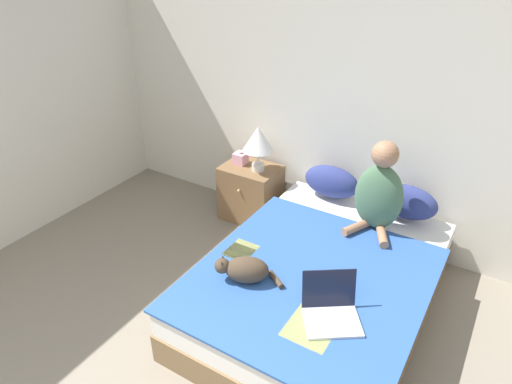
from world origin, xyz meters
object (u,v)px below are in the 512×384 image
(person_sitting, at_px, (379,193))
(table_lamp, at_px, (258,140))
(nightstand, at_px, (251,192))
(bed, at_px, (320,286))
(laptop_open, at_px, (331,310))
(pillow_near, at_px, (331,182))
(pillow_far, at_px, (407,202))
(tissue_box, at_px, (240,158))
(cat_tabby, at_px, (245,269))

(person_sitting, bearing_deg, table_lamp, 170.96)
(person_sitting, xyz_separation_m, nightstand, (-1.33, 0.21, -0.50))
(bed, relative_size, laptop_open, 4.59)
(pillow_near, relative_size, table_lamp, 1.15)
(pillow_far, bearing_deg, nightstand, -177.39)
(pillow_far, distance_m, laptop_open, 1.40)
(pillow_far, bearing_deg, tissue_box, -178.31)
(cat_tabby, xyz_separation_m, tissue_box, (-0.91, 1.34, 0.07))
(person_sitting, height_order, tissue_box, person_sitting)
(table_lamp, bearing_deg, laptop_open, -44.65)
(tissue_box, bearing_deg, nightstand, -8.72)
(pillow_near, relative_size, tissue_box, 3.64)
(tissue_box, bearing_deg, person_sitting, -9.11)
(laptop_open, height_order, nightstand, laptop_open)
(pillow_far, relative_size, laptop_open, 1.10)
(cat_tabby, bearing_deg, pillow_near, -118.77)
(nightstand, bearing_deg, table_lamp, -10.46)
(person_sitting, distance_m, nightstand, 1.43)
(person_sitting, xyz_separation_m, tissue_box, (-1.46, 0.23, -0.16))
(pillow_far, relative_size, person_sitting, 0.67)
(pillow_near, xyz_separation_m, pillow_far, (0.68, 0.00, 0.00))
(bed, relative_size, table_lamp, 4.78)
(laptop_open, height_order, tissue_box, laptop_open)
(pillow_far, distance_m, tissue_box, 1.62)
(laptop_open, distance_m, nightstand, 1.96)
(bed, xyz_separation_m, cat_tabby, (-0.38, -0.47, 0.33))
(laptop_open, bearing_deg, tissue_box, 104.20)
(pillow_far, distance_m, nightstand, 1.53)
(cat_tabby, distance_m, laptop_open, 0.65)
(person_sitting, relative_size, table_lamp, 1.71)
(laptop_open, distance_m, table_lamp, 1.90)
(pillow_near, height_order, table_lamp, table_lamp)
(cat_tabby, xyz_separation_m, nightstand, (-0.78, 1.32, -0.27))
(laptop_open, height_order, table_lamp, table_lamp)
(pillow_near, bearing_deg, tissue_box, -177.11)
(cat_tabby, bearing_deg, laptop_open, 151.89)
(bed, height_order, nightstand, nightstand)
(pillow_far, distance_m, cat_tabby, 1.56)
(pillow_far, height_order, nightstand, pillow_far)
(pillow_near, relative_size, nightstand, 0.89)
(pillow_near, height_order, nightstand, pillow_near)
(pillow_near, bearing_deg, pillow_far, 0.00)
(pillow_near, bearing_deg, nightstand, -175.24)
(pillow_far, distance_m, table_lamp, 1.43)
(pillow_near, distance_m, cat_tabby, 1.39)
(table_lamp, height_order, tissue_box, table_lamp)
(pillow_near, xyz_separation_m, cat_tabby, (-0.04, -1.39, -0.05))
(bed, distance_m, tissue_box, 1.60)
(tissue_box, bearing_deg, bed, -34.12)
(bed, xyz_separation_m, laptop_open, (0.27, -0.48, 0.29))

